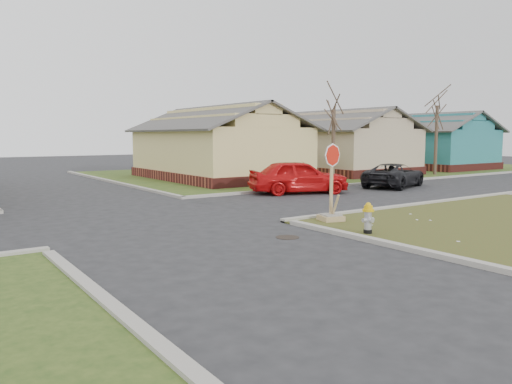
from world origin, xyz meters
TOP-DOWN VIEW (x-y plane):
  - ground at (0.00, 0.00)m, footprint 120.00×120.00m
  - verge_far_right at (22.00, 18.00)m, footprint 37.00×19.00m
  - curbs at (0.00, 5.00)m, footprint 80.00×40.00m
  - manhole at (2.20, -0.50)m, footprint 0.64×0.64m
  - side_house_yellow at (10.00, 16.50)m, footprint 7.60×11.60m
  - side_house_tan at (20.00, 16.50)m, footprint 7.60×11.60m
  - side_house_teal at (30.00, 16.50)m, footprint 7.60×11.60m
  - tree_mid_right at (14.00, 10.20)m, footprint 0.22×0.22m
  - tree_far_right at (24.00, 10.50)m, footprint 0.22×0.22m
  - fire_hydrant at (4.24, -1.50)m, footprint 0.32×0.32m
  - stop_sign at (4.84, 0.61)m, footprint 0.70×0.68m
  - red_sedan at (9.10, 7.37)m, footprint 5.08×3.42m
  - dark_pickup at (15.22, 6.75)m, footprint 5.01×3.49m

SIDE VIEW (x-z plane):
  - ground at x=0.00m, z-range 0.00..0.00m
  - curbs at x=0.00m, z-range -0.06..0.06m
  - manhole at x=2.20m, z-range 0.00..0.01m
  - verge_far_right at x=22.00m, z-range 0.00..0.05m
  - fire_hydrant at x=4.24m, z-range 0.09..0.96m
  - stop_sign at x=4.84m, z-range -0.65..1.81m
  - dark_pickup at x=15.22m, z-range 0.00..1.27m
  - red_sedan at x=9.10m, z-range 0.00..1.61m
  - tree_mid_right at x=14.00m, z-range 0.05..4.25m
  - side_house_yellow at x=10.00m, z-range -0.16..4.54m
  - side_house_tan at x=20.00m, z-range -0.16..4.54m
  - side_house_teal at x=30.00m, z-range -0.16..4.54m
  - tree_far_right at x=24.00m, z-range 0.05..4.81m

